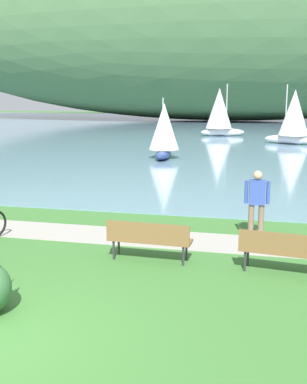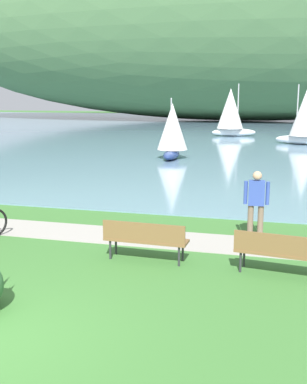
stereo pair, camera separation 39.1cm
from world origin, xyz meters
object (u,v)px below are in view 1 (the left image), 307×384
park_bench_near_camera (149,238)px  person_at_shoreline (257,200)px  sailboat_nearest_to_shore (220,112)px  sailboat_toward_hillside (294,116)px  sailboat_mid_bay (164,130)px  park_bench_further_along (285,249)px

park_bench_near_camera → person_at_shoreline: size_ratio=1.06×
park_bench_near_camera → sailboat_nearest_to_shore: size_ratio=0.41×
sailboat_toward_hillside → person_at_shoreline: bearing=-94.8°
person_at_shoreline → sailboat_mid_bay: size_ratio=0.51×
sailboat_nearest_to_shore → sailboat_mid_bay: sailboat_nearest_to_shore is taller
sailboat_nearest_to_shore → sailboat_toward_hillside: bearing=-45.6°
park_bench_further_along → park_bench_near_camera: bearing=177.0°
park_bench_near_camera → sailboat_nearest_to_shore: (-1.65, 32.71, 1.62)m
park_bench_further_along → person_at_shoreline: bearing=104.9°
park_bench_near_camera → sailboat_toward_hillside: bearing=81.0°
person_at_shoreline → park_bench_further_along: bearing=-75.1°
park_bench_further_along → person_at_shoreline: person_at_shoreline is taller
park_bench_further_along → person_at_shoreline: (-0.62, 2.31, 0.46)m
park_bench_further_along → sailboat_nearest_to_shore: bearing=97.7°
park_bench_further_along → sailboat_toward_hillside: bearing=87.0°
park_bench_near_camera → sailboat_mid_bay: bearing=100.8°
park_bench_further_along → person_at_shoreline: 2.43m
sailboat_toward_hillside → sailboat_mid_bay: bearing=-126.2°
park_bench_near_camera → sailboat_toward_hillside: 27.09m
park_bench_near_camera → park_bench_further_along: bearing=-3.0°
person_at_shoreline → sailboat_nearest_to_shore: size_ratio=0.38×
sailboat_mid_bay → park_bench_near_camera: bearing=-79.2°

